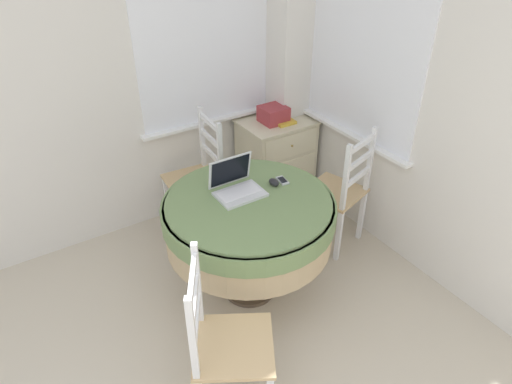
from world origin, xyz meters
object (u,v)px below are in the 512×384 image
at_px(corner_cabinet, 276,159).
at_px(computer_mouse, 274,182).
at_px(round_dining_table, 249,219).
at_px(laptop, 237,186).
at_px(storage_box, 273,114).
at_px(dining_chair_camera_near, 224,345).
at_px(dining_chair_near_back_window, 198,178).
at_px(dining_chair_near_right_window, 339,193).
at_px(cell_phone, 282,180).
at_px(book_on_cabinet, 282,120).

bearing_deg(corner_cabinet, computer_mouse, -125.94).
height_order(round_dining_table, laptop, laptop).
height_order(round_dining_table, storage_box, storage_box).
bearing_deg(laptop, storage_box, 43.79).
bearing_deg(computer_mouse, dining_chair_camera_near, -137.58).
height_order(dining_chair_near_back_window, dining_chair_camera_near, same).
height_order(dining_chair_near_back_window, corner_cabinet, dining_chair_near_back_window).
bearing_deg(round_dining_table, dining_chair_camera_near, -130.11).
height_order(laptop, dining_chair_near_right_window, laptop).
relative_size(computer_mouse, storage_box, 0.40).
relative_size(computer_mouse, dining_chair_near_right_window, 0.09).
height_order(computer_mouse, dining_chair_near_back_window, dining_chair_near_back_window).
height_order(laptop, computer_mouse, laptop).
bearing_deg(dining_chair_near_right_window, cell_phone, -178.36).
height_order(laptop, dining_chair_near_back_window, laptop).
distance_m(dining_chair_camera_near, book_on_cabinet, 2.08).
bearing_deg(dining_chair_near_back_window, storage_box, 4.53).
height_order(computer_mouse, dining_chair_near_right_window, dining_chair_near_right_window).
relative_size(round_dining_table, dining_chair_camera_near, 1.12).
relative_size(round_dining_table, corner_cabinet, 1.47).
distance_m(round_dining_table, storage_box, 1.22).
bearing_deg(dining_chair_camera_near, laptop, 55.23).
xyz_separation_m(dining_chair_near_back_window, storage_box, (0.75, 0.06, 0.34)).
relative_size(corner_cabinet, book_on_cabinet, 3.55).
bearing_deg(dining_chair_near_back_window, cell_phone, -71.83).
xyz_separation_m(corner_cabinet, book_on_cabinet, (0.02, -0.04, 0.38)).
bearing_deg(computer_mouse, round_dining_table, -165.54).
xyz_separation_m(round_dining_table, storage_box, (0.80, 0.90, 0.19)).
relative_size(dining_chair_near_back_window, corner_cabinet, 1.32).
bearing_deg(corner_cabinet, round_dining_table, -132.96).
relative_size(round_dining_table, cell_phone, 9.91).
bearing_deg(dining_chair_camera_near, book_on_cabinet, 47.01).
bearing_deg(book_on_cabinet, dining_chair_camera_near, -132.99).
bearing_deg(dining_chair_near_right_window, computer_mouse, -177.68).
bearing_deg(laptop, corner_cabinet, 42.57).
bearing_deg(dining_chair_near_right_window, round_dining_table, -174.34).
distance_m(computer_mouse, dining_chair_camera_near, 1.09).
bearing_deg(corner_cabinet, book_on_cabinet, -58.20).
bearing_deg(laptop, computer_mouse, -12.99).
height_order(corner_cabinet, book_on_cabinet, book_on_cabinet).
distance_m(corner_cabinet, storage_box, 0.43).
xyz_separation_m(dining_chair_near_back_window, book_on_cabinet, (0.81, 0.02, 0.28)).
height_order(cell_phone, dining_chair_near_back_window, dining_chair_near_back_window).
height_order(dining_chair_camera_near, book_on_cabinet, dining_chair_camera_near).
bearing_deg(dining_chair_camera_near, computer_mouse, 42.42).
distance_m(dining_chair_near_back_window, book_on_cabinet, 0.86).
height_order(cell_phone, corner_cabinet, cell_phone).
relative_size(dining_chair_near_back_window, book_on_cabinet, 4.69).
xyz_separation_m(laptop, book_on_cabinet, (0.88, 0.74, -0.05)).
bearing_deg(cell_phone, storage_box, 59.05).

